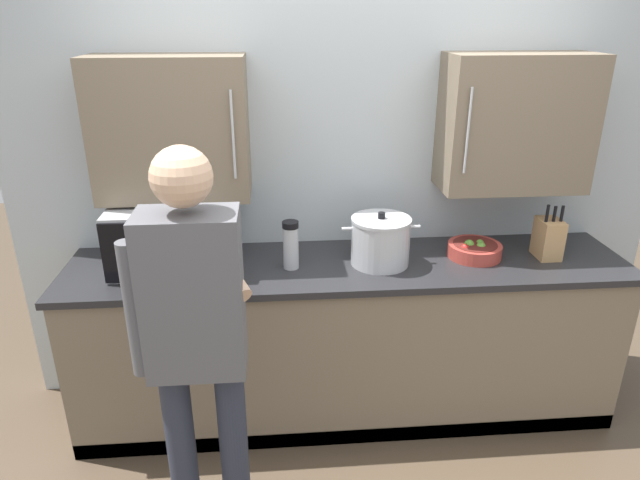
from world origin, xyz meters
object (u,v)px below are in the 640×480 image
(stock_pot, at_px, (380,241))
(thermos_flask, at_px, (291,245))
(person_figure, at_px, (196,335))
(fruit_bowl, at_px, (474,249))
(knife_block, at_px, (548,238))
(microwave_oven, at_px, (166,236))

(stock_pot, height_order, thermos_flask, stock_pot)
(stock_pot, bearing_deg, person_figure, -135.18)
(fruit_bowl, relative_size, thermos_flask, 1.13)
(knife_block, bearing_deg, microwave_oven, 178.69)
(stock_pot, height_order, person_figure, person_figure)
(microwave_oven, xyz_separation_m, stock_pot, (1.06, -0.05, -0.04))
(knife_block, bearing_deg, thermos_flask, -178.93)
(stock_pot, bearing_deg, knife_block, 0.51)
(knife_block, relative_size, fruit_bowl, 1.06)
(knife_block, bearing_deg, stock_pot, -179.49)
(knife_block, xyz_separation_m, person_figure, (-1.68, -0.81, 0.02))
(stock_pot, bearing_deg, fruit_bowl, 4.44)
(knife_block, distance_m, thermos_flask, 1.32)
(fruit_bowl, height_order, person_figure, person_figure)
(fruit_bowl, bearing_deg, microwave_oven, 179.52)
(fruit_bowl, xyz_separation_m, person_figure, (-1.31, -0.85, 0.08))
(microwave_oven, height_order, stock_pot, microwave_oven)
(microwave_oven, distance_m, person_figure, 0.89)
(microwave_oven, relative_size, knife_block, 1.93)
(microwave_oven, bearing_deg, knife_block, -1.31)
(microwave_oven, height_order, fruit_bowl, microwave_oven)
(fruit_bowl, bearing_deg, thermos_flask, -176.63)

